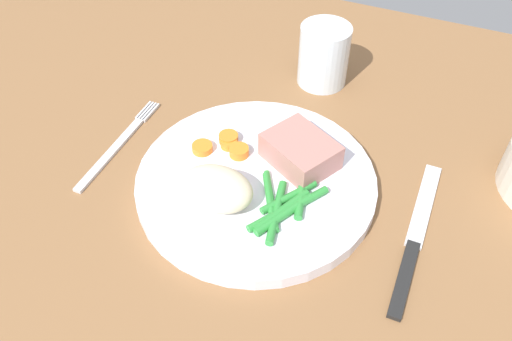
# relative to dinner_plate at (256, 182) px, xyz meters

# --- Properties ---
(dining_table) EXTENTS (1.20, 0.90, 0.02)m
(dining_table) POSITION_rel_dinner_plate_xyz_m (0.02, -0.01, -0.02)
(dining_table) COLOR brown
(dining_table) RESTS_ON ground
(dinner_plate) EXTENTS (0.26, 0.26, 0.02)m
(dinner_plate) POSITION_rel_dinner_plate_xyz_m (0.00, 0.00, 0.00)
(dinner_plate) COLOR white
(dinner_plate) RESTS_ON dining_table
(meat_portion) EXTENTS (0.09, 0.09, 0.03)m
(meat_portion) POSITION_rel_dinner_plate_xyz_m (0.04, 0.04, 0.02)
(meat_portion) COLOR #B2756B
(meat_portion) RESTS_ON dinner_plate
(mashed_potatoes) EXTENTS (0.08, 0.06, 0.04)m
(mashed_potatoes) POSITION_rel_dinner_plate_xyz_m (-0.02, -0.05, 0.03)
(mashed_potatoes) COLOR beige
(mashed_potatoes) RESTS_ON dinner_plate
(carrot_slices) EXTENTS (0.06, 0.05, 0.01)m
(carrot_slices) POSITION_rel_dinner_plate_xyz_m (-0.05, 0.03, 0.01)
(carrot_slices) COLOR orange
(carrot_slices) RESTS_ON dinner_plate
(green_beans) EXTENTS (0.07, 0.10, 0.01)m
(green_beans) POSITION_rel_dinner_plate_xyz_m (0.04, -0.03, 0.01)
(green_beans) COLOR #2D8C38
(green_beans) RESTS_ON dinner_plate
(fork) EXTENTS (0.01, 0.17, 0.00)m
(fork) POSITION_rel_dinner_plate_xyz_m (-0.18, -0.00, -0.01)
(fork) COLOR silver
(fork) RESTS_ON dining_table
(knife) EXTENTS (0.02, 0.20, 0.01)m
(knife) POSITION_rel_dinner_plate_xyz_m (0.18, -0.00, -0.01)
(knife) COLOR black
(knife) RESTS_ON dining_table
(water_glass) EXTENTS (0.07, 0.07, 0.08)m
(water_glass) POSITION_rel_dinner_plate_xyz_m (0.00, 0.22, 0.03)
(water_glass) COLOR silver
(water_glass) RESTS_ON dining_table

